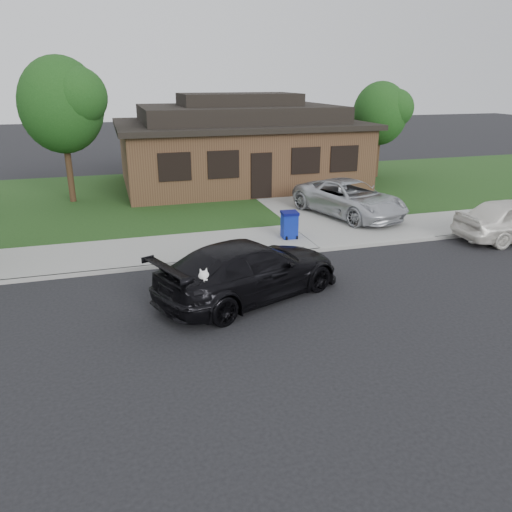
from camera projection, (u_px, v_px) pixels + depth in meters
name	position (u px, v px, depth m)	size (l,w,h in m)	color
ground	(239.00, 309.00, 12.63)	(120.00, 120.00, 0.00)	black
sidewalk	(202.00, 246.00, 17.12)	(60.00, 3.00, 0.12)	gray
curb	(211.00, 261.00, 15.77)	(60.00, 0.12, 0.12)	gray
lawn	(171.00, 196.00, 24.33)	(60.00, 13.00, 0.13)	#193814
driveway	(308.00, 202.00, 23.24)	(4.50, 13.00, 0.14)	gray
sedan	(250.00, 270.00, 13.08)	(5.69, 4.00, 1.53)	black
minivan	(349.00, 198.00, 20.48)	(2.37, 5.15, 1.43)	silver
recycling_bin	(289.00, 225.00, 17.73)	(0.62, 0.64, 0.95)	navy
house	(239.00, 145.00, 26.51)	(12.60, 8.60, 4.65)	#422B1C
tree_0	(65.00, 103.00, 21.56)	(3.78, 3.60, 6.34)	#332114
tree_1	(383.00, 112.00, 27.64)	(3.15, 3.00, 5.25)	#332114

